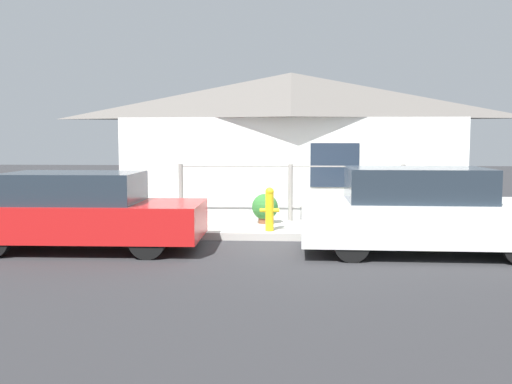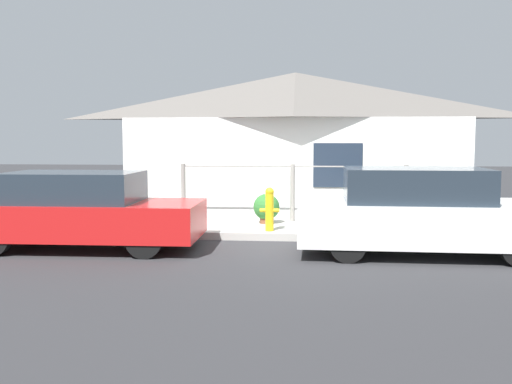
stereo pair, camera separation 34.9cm
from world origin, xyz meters
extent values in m
plane|color=#2D2D30|center=(0.00, 0.00, 0.00)|extent=(60.00, 60.00, 0.00)
cube|color=#B2AFA8|center=(0.00, 0.93, 0.07)|extent=(24.00, 1.85, 0.14)
cube|color=white|center=(0.00, 2.46, 1.20)|extent=(7.97, 0.12, 2.41)
cube|color=#1E2838|center=(1.00, 2.39, 1.32)|extent=(1.10, 0.04, 1.00)
pyramid|color=#605B56|center=(0.00, 3.50, 2.97)|extent=(8.37, 2.20, 1.12)
cylinder|color=gray|center=(-2.40, 1.70, 0.76)|extent=(0.10, 0.10, 1.23)
cylinder|color=gray|center=(0.00, 1.70, 0.76)|extent=(0.10, 0.10, 1.23)
cylinder|color=gray|center=(2.40, 1.70, 0.76)|extent=(0.10, 0.10, 1.23)
cylinder|color=gray|center=(0.00, 1.70, 1.33)|extent=(4.80, 0.03, 0.03)
cube|color=red|center=(-3.56, -1.06, 0.53)|extent=(4.12, 1.70, 0.61)
cube|color=#232D38|center=(-3.72, -1.06, 1.09)|extent=(2.28, 1.47, 0.52)
cylinder|color=black|center=(-2.30, -0.34, 0.30)|extent=(0.60, 0.21, 0.60)
cylinder|color=black|center=(-2.28, -1.72, 0.30)|extent=(0.60, 0.21, 0.60)
cylinder|color=black|center=(-4.84, -0.39, 0.30)|extent=(0.60, 0.21, 0.60)
cube|color=white|center=(2.26, -1.06, 0.55)|extent=(4.15, 1.68, 0.68)
cube|color=#232D38|center=(2.09, -1.06, 1.17)|extent=(2.29, 1.46, 0.55)
cylinder|color=black|center=(3.55, -0.38, 0.28)|extent=(0.56, 0.21, 0.56)
cylinder|color=black|center=(0.99, -0.35, 0.28)|extent=(0.56, 0.21, 0.56)
cylinder|color=black|center=(0.97, -1.73, 0.28)|extent=(0.56, 0.21, 0.56)
cylinder|color=yellow|center=(-0.40, 0.31, 0.51)|extent=(0.16, 0.16, 0.73)
sphere|color=yellow|center=(-0.40, 0.31, 0.91)|extent=(0.17, 0.17, 0.17)
cylinder|color=yellow|center=(-0.52, 0.31, 0.55)|extent=(0.15, 0.07, 0.07)
cylinder|color=yellow|center=(-0.28, 0.31, 0.55)|extent=(0.15, 0.07, 0.07)
cylinder|color=brown|center=(-0.53, 1.29, 0.22)|extent=(0.28, 0.28, 0.14)
sphere|color=#2D6B2D|center=(-0.53, 1.29, 0.49)|extent=(0.55, 0.55, 0.55)
cylinder|color=slate|center=(-3.91, 1.17, 0.25)|extent=(0.22, 0.22, 0.21)
sphere|color=#2D6B2D|center=(-3.91, 1.17, 0.56)|extent=(0.55, 0.55, 0.55)
cylinder|color=slate|center=(2.28, 1.59, 0.24)|extent=(0.23, 0.23, 0.18)
sphere|color=#4C8E3D|center=(2.28, 1.59, 0.48)|extent=(0.42, 0.42, 0.42)
camera|label=1|loc=(0.02, -10.61, 1.93)|focal=40.00mm
camera|label=2|loc=(0.37, -10.58, 1.93)|focal=40.00mm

